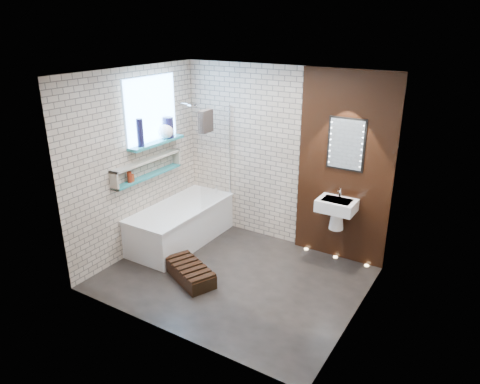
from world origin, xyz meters
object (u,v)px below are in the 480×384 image
Objects in this scene: bathtub at (181,224)px; bath_screen at (216,157)px; walnut_step at (190,273)px; led_mirror at (346,144)px; washbasin at (337,209)px.

bathtub is 1.24× the size of bath_screen.
bath_screen reaches higher than walnut_step.
bathtub is at bearing 133.89° from walnut_step.
washbasin is at bearing -90.00° from led_mirror.
bath_screen is 1.76× the size of walnut_step.
walnut_step is at bearing -71.82° from bath_screen.
washbasin is 0.83× the size of led_mirror.
led_mirror is at bearing 19.78° from bathtub.
washbasin is (2.17, 0.62, 0.50)m from bathtub.
walnut_step is (-1.42, -1.41, -0.70)m from washbasin.
bathtub reaches higher than walnut_step.
bathtub is 3.00× the size of washbasin.
bath_screen is at bearing 51.10° from bathtub.
bathtub is 1.11m from walnut_step.
bath_screen is at bearing -174.22° from washbasin.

